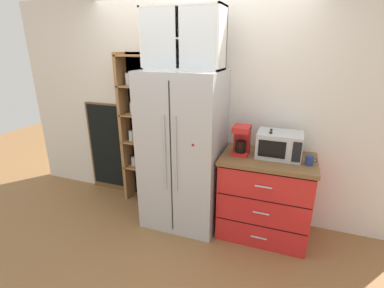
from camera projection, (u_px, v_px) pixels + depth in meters
The scene contains 13 objects.
ground_plane at pixel (184, 217), 3.44m from camera, with size 10.64×10.64×0.00m, color olive.
wall_back_cream at pixel (195, 109), 3.36m from camera, with size 4.95×0.10×2.55m, color silver.
refrigerator at pixel (184, 150), 3.15m from camera, with size 0.85×0.71×1.77m.
pantry_shelf_column at pixel (142, 129), 3.60m from camera, with size 0.51×0.26×1.93m.
counter_cabinet at pixel (265, 196), 3.03m from camera, with size 0.95×0.64×0.92m.
microwave at pixel (279, 145), 2.84m from camera, with size 0.44×0.33×0.26m.
coffee_maker at pixel (241, 139), 2.92m from camera, with size 0.17×0.20×0.31m.
mug_navy at pixel (309, 160), 2.67m from camera, with size 0.11×0.08×0.10m.
mug_red at pixel (269, 154), 2.82m from camera, with size 0.11×0.08×0.09m.
bottle_amber at pixel (270, 145), 2.84m from camera, with size 0.06×0.06×0.30m.
bottle_green at pixel (270, 147), 2.82m from camera, with size 0.07×0.07×0.28m.
upper_cabinet at pixel (184, 39), 2.79m from camera, with size 0.81×0.32×0.60m.
chalkboard_menu at pixel (108, 148), 3.93m from camera, with size 0.60×0.04×1.27m.
Camera 1 is at (1.10, -2.72, 2.01)m, focal length 26.12 mm.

